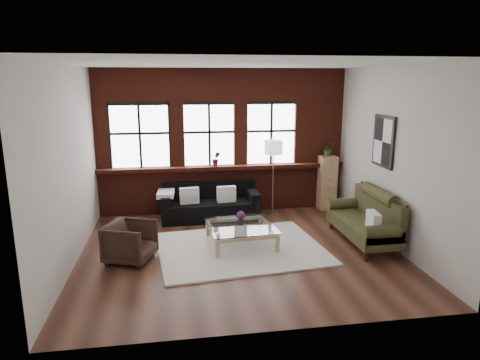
{
  "coord_description": "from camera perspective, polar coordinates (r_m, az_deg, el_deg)",
  "views": [
    {
      "loc": [
        -1.09,
        -6.97,
        2.95
      ],
      "look_at": [
        0.1,
        0.6,
        1.15
      ],
      "focal_mm": 32.0,
      "sensor_mm": 36.0,
      "label": 1
    }
  ],
  "objects": [
    {
      "name": "pillow_b",
      "position": [
        9.16,
        -1.83,
        -1.89
      ],
      "size": [
        0.41,
        0.18,
        0.34
      ],
      "primitive_type": "cube",
      "rotation": [
        0.0,
        0.0,
        0.1
      ],
      "color": "white",
      "rests_on": "dark_sofa"
    },
    {
      "name": "flowers",
      "position": [
        7.73,
        0.11,
        -4.74
      ],
      "size": [
        0.16,
        0.16,
        0.16
      ],
      "primitive_type": "sphere",
      "color": "#571D4D",
      "rests_on": "vase"
    },
    {
      "name": "pillow_a",
      "position": [
        9.1,
        -6.77,
        -2.08
      ],
      "size": [
        0.41,
        0.19,
        0.34
      ],
      "primitive_type": "cube",
      "rotation": [
        0.0,
        0.0,
        0.12
      ],
      "color": "white",
      "rests_on": "dark_sofa"
    },
    {
      "name": "sill_plant",
      "position": [
        9.49,
        -3.21,
        2.84
      ],
      "size": [
        0.19,
        0.16,
        0.33
      ],
      "primitive_type": "imported",
      "rotation": [
        0.0,
        0.0,
        0.07
      ],
      "color": "#571D4D",
      "rests_on": "sill_ledge"
    },
    {
      "name": "pillow_settee",
      "position": [
        7.63,
        17.35,
        -5.32
      ],
      "size": [
        0.18,
        0.39,
        0.34
      ],
      "primitive_type": "cube",
      "rotation": [
        0.0,
        0.0,
        -0.11
      ],
      "color": "white",
      "rests_on": "vintage_settee"
    },
    {
      "name": "vintage_settee",
      "position": [
        8.18,
        16.07,
        -4.78
      ],
      "size": [
        0.82,
        1.85,
        0.99
      ],
      "primitive_type": null,
      "color": "#363218",
      "rests_on": "floor"
    },
    {
      "name": "coffee_table",
      "position": [
        7.86,
        0.1,
        -7.37
      ],
      "size": [
        1.26,
        1.26,
        0.39
      ],
      "primitive_type": null,
      "rotation": [
        0.0,
        0.0,
        0.08
      ],
      "color": "tan",
      "rests_on": "shag_rug"
    },
    {
      "name": "wall_right",
      "position": [
        8.07,
        19.65,
        2.81
      ],
      "size": [
        0.0,
        5.0,
        5.0
      ],
      "primitive_type": "plane",
      "rotation": [
        1.57,
        0.0,
        -1.57
      ],
      "color": "beige",
      "rests_on": "ground"
    },
    {
      "name": "potted_plant_top",
      "position": [
        9.98,
        11.68,
        4.06
      ],
      "size": [
        0.33,
        0.3,
        0.31
      ],
      "primitive_type": "imported",
      "rotation": [
        0.0,
        0.0,
        0.23
      ],
      "color": "#2D5923",
      "rests_on": "drawer_chest"
    },
    {
      "name": "sill_ledge",
      "position": [
        9.58,
        -2.21,
        1.71
      ],
      "size": [
        5.5,
        0.3,
        0.08
      ],
      "primitive_type": "cube",
      "color": "#5D2016",
      "rests_on": "brick_backwall"
    },
    {
      "name": "dark_sofa",
      "position": [
        9.27,
        -4.02,
        -2.95
      ],
      "size": [
        2.07,
        0.84,
        0.75
      ],
      "primitive_type": null,
      "color": "black",
      "rests_on": "floor"
    },
    {
      "name": "vase",
      "position": [
        7.77,
        0.11,
        -5.5
      ],
      "size": [
        0.18,
        0.18,
        0.15
      ],
      "primitive_type": "imported",
      "rotation": [
        0.0,
        0.0,
        0.28
      ],
      "color": "#B2B2B2",
      "rests_on": "coffee_table"
    },
    {
      "name": "ceiling",
      "position": [
        7.06,
        -0.05,
        15.24
      ],
      "size": [
        5.5,
        5.5,
        0.0
      ],
      "primitive_type": "plane",
      "rotation": [
        3.14,
        0.0,
        0.0
      ],
      "color": "white",
      "rests_on": "ground"
    },
    {
      "name": "window_mid",
      "position": [
        9.53,
        -4.12,
        5.95
      ],
      "size": [
        1.38,
        0.1,
        1.5
      ],
      "primitive_type": null,
      "color": "black",
      "rests_on": "brick_backwall"
    },
    {
      "name": "window_left",
      "position": [
        9.53,
        -13.19,
        5.63
      ],
      "size": [
        1.38,
        0.1,
        1.5
      ],
      "primitive_type": null,
      "color": "black",
      "rests_on": "brick_backwall"
    },
    {
      "name": "floor",
      "position": [
        7.65,
        -0.04,
        -9.47
      ],
      "size": [
        5.5,
        5.5,
        0.0
      ],
      "primitive_type": "plane",
      "color": "#422318",
      "rests_on": "ground"
    },
    {
      "name": "floor_lamp",
      "position": [
        9.57,
        4.42,
        0.82
      ],
      "size": [
        0.4,
        0.4,
        1.8
      ],
      "primitive_type": null,
      "color": "#A5A5A8",
      "rests_on": "floor"
    },
    {
      "name": "wall_left",
      "position": [
        7.3,
        -21.92,
        1.58
      ],
      "size": [
        0.0,
        5.0,
        5.0
      ],
      "primitive_type": "plane",
      "rotation": [
        1.57,
        0.0,
        1.57
      ],
      "color": "beige",
      "rests_on": "ground"
    },
    {
      "name": "shag_rug",
      "position": [
        7.74,
        0.05,
        -9.08
      ],
      "size": [
        3.08,
        2.54,
        0.03
      ],
      "primitive_type": "cube",
      "rotation": [
        0.0,
        0.0,
        0.1
      ],
      "color": "beige",
      "rests_on": "floor"
    },
    {
      "name": "brick_backwall",
      "position": [
        9.57,
        -2.31,
        5.1
      ],
      "size": [
        5.5,
        0.12,
        3.2
      ],
      "primitive_type": null,
      "color": "#5D2016",
      "rests_on": "floor"
    },
    {
      "name": "window_right",
      "position": [
        9.75,
        4.15,
        6.11
      ],
      "size": [
        1.38,
        0.1,
        1.5
      ],
      "primitive_type": null,
      "color": "black",
      "rests_on": "brick_backwall"
    },
    {
      "name": "armchair",
      "position": [
        7.37,
        -14.41,
        -8.02
      ],
      "size": [
        0.94,
        0.92,
        0.67
      ],
      "primitive_type": "imported",
      "rotation": [
        0.0,
        0.0,
        1.21
      ],
      "color": "black",
      "rests_on": "floor"
    },
    {
      "name": "wall_poster",
      "position": [
        8.28,
        18.62,
        4.89
      ],
      "size": [
        0.05,
        0.74,
        0.94
      ],
      "primitive_type": null,
      "color": "black",
      "rests_on": "wall_right"
    },
    {
      "name": "wall_back",
      "position": [
        9.63,
        -2.35,
        5.15
      ],
      "size": [
        5.5,
        0.0,
        5.5
      ],
      "primitive_type": "plane",
      "rotation": [
        1.57,
        0.0,
        0.0
      ],
      "color": "beige",
      "rests_on": "ground"
    },
    {
      "name": "drawer_chest",
      "position": [
        10.13,
        11.48,
        -0.32
      ],
      "size": [
        0.38,
        0.38,
        1.25
      ],
      "primitive_type": "cube",
      "color": "tan",
      "rests_on": "floor"
    },
    {
      "name": "wall_front",
      "position": [
        4.8,
        4.56,
        -3.19
      ],
      "size": [
        5.5,
        0.0,
        5.5
      ],
      "primitive_type": "plane",
      "rotation": [
        -1.57,
        0.0,
        0.0
      ],
      "color": "beige",
      "rests_on": "ground"
    }
  ]
}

